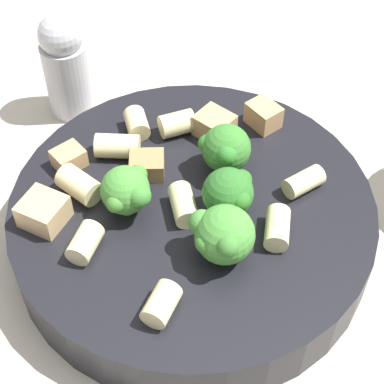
{
  "coord_description": "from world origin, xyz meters",
  "views": [
    {
      "loc": [
        -0.04,
        -0.26,
        0.35
      ],
      "look_at": [
        0.0,
        0.0,
        0.05
      ],
      "focal_mm": 60.0,
      "sensor_mm": 36.0,
      "label": 1
    }
  ],
  "objects_px": {
    "rigatoni_6": "(161,304)",
    "rigatoni_8": "(302,176)",
    "broccoli_floret_1": "(223,235)",
    "chicken_chunk_3": "(69,158)",
    "broccoli_floret_3": "(225,149)",
    "pepper_shaker": "(66,65)",
    "rigatoni_2": "(118,146)",
    "chicken_chunk_1": "(44,216)",
    "chicken_chunk_2": "(214,125)",
    "rigatoni_0": "(79,185)",
    "chicken_chunk_0": "(147,165)",
    "rigatoni_3": "(175,124)",
    "pasta_bowl": "(192,218)",
    "rigatoni_5": "(277,228)",
    "chicken_chunk_4": "(263,115)",
    "broccoli_floret_0": "(229,194)",
    "rigatoni_7": "(183,205)",
    "broccoli_floret_2": "(127,191)",
    "rigatoni_1": "(137,123)",
    "rigatoni_4": "(85,243)"
  },
  "relations": [
    {
      "from": "broccoli_floret_3",
      "to": "pepper_shaker",
      "type": "bearing_deg",
      "value": 129.22
    },
    {
      "from": "broccoli_floret_2",
      "to": "rigatoni_8",
      "type": "height_order",
      "value": "broccoli_floret_2"
    },
    {
      "from": "broccoli_floret_3",
      "to": "pepper_shaker",
      "type": "xyz_separation_m",
      "value": [
        -0.1,
        0.12,
        -0.01
      ]
    },
    {
      "from": "rigatoni_2",
      "to": "chicken_chunk_2",
      "type": "bearing_deg",
      "value": 8.29
    },
    {
      "from": "rigatoni_3",
      "to": "pepper_shaker",
      "type": "xyz_separation_m",
      "value": [
        -0.07,
        0.08,
        -0.0
      ]
    },
    {
      "from": "rigatoni_2",
      "to": "rigatoni_3",
      "type": "xyz_separation_m",
      "value": [
        0.04,
        0.02,
        -0.0
      ]
    },
    {
      "from": "broccoli_floret_2",
      "to": "rigatoni_2",
      "type": "relative_size",
      "value": 1.17
    },
    {
      "from": "rigatoni_3",
      "to": "rigatoni_8",
      "type": "bearing_deg",
      "value": -39.48
    },
    {
      "from": "broccoli_floret_3",
      "to": "broccoli_floret_0",
      "type": "bearing_deg",
      "value": -97.52
    },
    {
      "from": "pasta_bowl",
      "to": "chicken_chunk_2",
      "type": "height_order",
      "value": "chicken_chunk_2"
    },
    {
      "from": "rigatoni_2",
      "to": "chicken_chunk_3",
      "type": "relative_size",
      "value": 1.49
    },
    {
      "from": "rigatoni_6",
      "to": "pepper_shaker",
      "type": "height_order",
      "value": "pepper_shaker"
    },
    {
      "from": "broccoli_floret_0",
      "to": "rigatoni_3",
      "type": "relative_size",
      "value": 1.47
    },
    {
      "from": "rigatoni_2",
      "to": "rigatoni_6",
      "type": "bearing_deg",
      "value": -83.92
    },
    {
      "from": "broccoli_floret_0",
      "to": "broccoli_floret_3",
      "type": "height_order",
      "value": "broccoli_floret_3"
    },
    {
      "from": "broccoli_floret_1",
      "to": "broccoli_floret_2",
      "type": "xyz_separation_m",
      "value": [
        -0.05,
        0.04,
        -0.0
      ]
    },
    {
      "from": "rigatoni_7",
      "to": "chicken_chunk_4",
      "type": "bearing_deg",
      "value": 46.66
    },
    {
      "from": "chicken_chunk_4",
      "to": "broccoli_floret_0",
      "type": "bearing_deg",
      "value": -117.7
    },
    {
      "from": "rigatoni_7",
      "to": "pepper_shaker",
      "type": "distance_m",
      "value": 0.17
    },
    {
      "from": "rigatoni_4",
      "to": "chicken_chunk_1",
      "type": "xyz_separation_m",
      "value": [
        -0.02,
        0.02,
        0.0
      ]
    },
    {
      "from": "rigatoni_2",
      "to": "chicken_chunk_0",
      "type": "relative_size",
      "value": 1.31
    },
    {
      "from": "broccoli_floret_1",
      "to": "rigatoni_3",
      "type": "distance_m",
      "value": 0.11
    },
    {
      "from": "rigatoni_2",
      "to": "rigatoni_7",
      "type": "xyz_separation_m",
      "value": [
        0.04,
        -0.06,
        -0.0
      ]
    },
    {
      "from": "rigatoni_4",
      "to": "chicken_chunk_1",
      "type": "height_order",
      "value": "chicken_chunk_1"
    },
    {
      "from": "broccoli_floret_1",
      "to": "chicken_chunk_3",
      "type": "bearing_deg",
      "value": 133.93
    },
    {
      "from": "broccoli_floret_1",
      "to": "pepper_shaker",
      "type": "bearing_deg",
      "value": 114.01
    },
    {
      "from": "chicken_chunk_3",
      "to": "chicken_chunk_1",
      "type": "bearing_deg",
      "value": -108.7
    },
    {
      "from": "rigatoni_5",
      "to": "chicken_chunk_1",
      "type": "xyz_separation_m",
      "value": [
        -0.14,
        0.03,
        0.0
      ]
    },
    {
      "from": "chicken_chunk_4",
      "to": "broccoli_floret_1",
      "type": "bearing_deg",
      "value": -115.1
    },
    {
      "from": "pasta_bowl",
      "to": "rigatoni_3",
      "type": "xyz_separation_m",
      "value": [
        -0.0,
        0.07,
        0.02
      ]
    },
    {
      "from": "rigatoni_4",
      "to": "pepper_shaker",
      "type": "relative_size",
      "value": 0.27
    },
    {
      "from": "broccoli_floret_2",
      "to": "broccoli_floret_3",
      "type": "distance_m",
      "value": 0.07
    },
    {
      "from": "broccoli_floret_0",
      "to": "rigatoni_8",
      "type": "bearing_deg",
      "value": 18.56
    },
    {
      "from": "pasta_bowl",
      "to": "broccoli_floret_3",
      "type": "relative_size",
      "value": 6.58
    },
    {
      "from": "chicken_chunk_0",
      "to": "rigatoni_1",
      "type": "bearing_deg",
      "value": 93.49
    },
    {
      "from": "pasta_bowl",
      "to": "rigatoni_6",
      "type": "bearing_deg",
      "value": -111.02
    },
    {
      "from": "rigatoni_2",
      "to": "rigatoni_0",
      "type": "bearing_deg",
      "value": -130.23
    },
    {
      "from": "rigatoni_6",
      "to": "rigatoni_8",
      "type": "bearing_deg",
      "value": 38.44
    },
    {
      "from": "broccoli_floret_2",
      "to": "chicken_chunk_3",
      "type": "xyz_separation_m",
      "value": [
        -0.04,
        0.05,
        -0.01
      ]
    },
    {
      "from": "broccoli_floret_0",
      "to": "rigatoni_1",
      "type": "bearing_deg",
      "value": 119.97
    },
    {
      "from": "rigatoni_2",
      "to": "chicken_chunk_1",
      "type": "xyz_separation_m",
      "value": [
        -0.05,
        -0.05,
        0.0
      ]
    },
    {
      "from": "rigatoni_6",
      "to": "chicken_chunk_2",
      "type": "height_order",
      "value": "chicken_chunk_2"
    },
    {
      "from": "rigatoni_2",
      "to": "chicken_chunk_3",
      "type": "bearing_deg",
      "value": -172.2
    },
    {
      "from": "rigatoni_4",
      "to": "chicken_chunk_2",
      "type": "height_order",
      "value": "chicken_chunk_2"
    },
    {
      "from": "broccoli_floret_2",
      "to": "rigatoni_6",
      "type": "bearing_deg",
      "value": -81.63
    },
    {
      "from": "chicken_chunk_0",
      "to": "rigatoni_3",
      "type": "bearing_deg",
      "value": 56.21
    },
    {
      "from": "rigatoni_7",
      "to": "broccoli_floret_2",
      "type": "bearing_deg",
      "value": 169.15
    },
    {
      "from": "rigatoni_3",
      "to": "pepper_shaker",
      "type": "distance_m",
      "value": 0.11
    },
    {
      "from": "chicken_chunk_3",
      "to": "pepper_shaker",
      "type": "height_order",
      "value": "pepper_shaker"
    },
    {
      "from": "rigatoni_0",
      "to": "chicken_chunk_4",
      "type": "distance_m",
      "value": 0.14
    }
  ]
}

